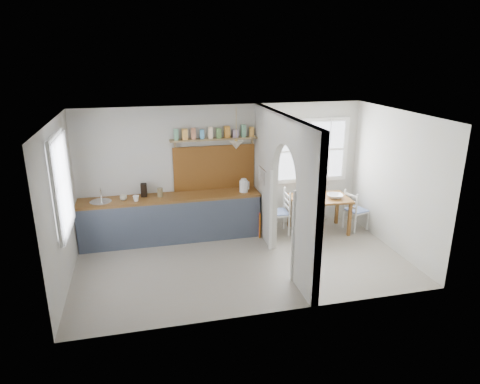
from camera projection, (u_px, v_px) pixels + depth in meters
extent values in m
cube|color=gray|center=(243.00, 262.00, 7.63)|extent=(5.80, 3.20, 0.01)
cube|color=beige|center=(243.00, 116.00, 6.81)|extent=(5.80, 3.20, 0.01)
cube|color=beige|center=(224.00, 169.00, 8.70)|extent=(5.80, 0.01, 2.60)
cube|color=beige|center=(271.00, 230.00, 5.74)|extent=(5.80, 0.01, 2.60)
cube|color=beige|center=(60.00, 207.00, 6.58)|extent=(0.01, 3.20, 2.60)
cube|color=beige|center=(396.00, 182.00, 7.86)|extent=(0.01, 3.20, 2.60)
cube|color=beige|center=(309.00, 215.00, 6.27)|extent=(0.12, 0.80, 2.60)
cube|color=beige|center=(266.00, 175.00, 8.30)|extent=(0.12, 1.20, 2.60)
cube|color=beige|center=(288.00, 149.00, 6.95)|extent=(0.12, 1.20, 1.05)
cube|color=brown|center=(171.00, 198.00, 8.30)|extent=(3.50, 0.60, 0.05)
cube|color=#434B59|center=(173.00, 225.00, 8.18)|extent=(3.50, 0.03, 0.85)
cube|color=black|center=(171.00, 218.00, 8.49)|extent=(3.46, 0.45, 0.85)
cylinder|color=silver|center=(101.00, 202.00, 8.01)|extent=(0.40, 0.40, 0.02)
cube|color=brown|center=(214.00, 168.00, 8.61)|extent=(1.65, 0.03, 0.90)
cube|color=#A0865D|center=(215.00, 139.00, 8.35)|extent=(1.75, 0.20, 0.03)
cube|color=#508A65|center=(176.00, 135.00, 8.15)|extent=(0.09, 0.09, 0.18)
cube|color=gold|center=(185.00, 135.00, 8.19)|extent=(0.09, 0.09, 0.18)
cube|color=#A35E3B|center=(193.00, 135.00, 8.22)|extent=(0.09, 0.09, 0.18)
cube|color=#448EBB|center=(202.00, 134.00, 8.26)|extent=(0.09, 0.09, 0.18)
cube|color=beige|center=(210.00, 134.00, 8.30)|extent=(0.09, 0.09, 0.18)
cube|color=#487331|center=(219.00, 134.00, 8.33)|extent=(0.09, 0.09, 0.18)
cube|color=#A96514|center=(227.00, 133.00, 8.37)|extent=(0.09, 0.09, 0.18)
cube|color=gray|center=(235.00, 133.00, 8.41)|extent=(0.09, 0.09, 0.18)
cube|color=#508A65|center=(243.00, 132.00, 8.44)|extent=(0.09, 0.09, 0.18)
cube|color=gold|center=(251.00, 132.00, 8.48)|extent=(0.09, 0.09, 0.18)
cone|color=silver|center=(236.00, 145.00, 8.13)|extent=(0.26, 0.26, 0.16)
cylinder|color=silver|center=(263.00, 169.00, 8.14)|extent=(0.02, 0.50, 0.02)
imported|color=white|center=(136.00, 198.00, 8.02)|extent=(0.15, 0.15, 0.11)
imported|color=beige|center=(123.00, 198.00, 8.07)|extent=(0.17, 0.17, 0.10)
cube|color=black|center=(144.00, 190.00, 8.28)|extent=(0.12, 0.16, 0.25)
cylinder|color=olive|center=(160.00, 192.00, 8.26)|extent=(0.11, 0.11, 0.17)
cube|color=#D83565|center=(259.00, 225.00, 8.56)|extent=(0.02, 0.03, 0.52)
cube|color=#CF6611|center=(260.00, 226.00, 8.54)|extent=(0.02, 0.03, 0.55)
imported|color=silver|center=(335.00, 196.00, 8.69)|extent=(0.39, 0.39, 0.08)
imported|color=#50794A|center=(315.00, 198.00, 8.56)|extent=(0.12, 0.12, 0.10)
cylinder|color=black|center=(307.00, 200.00, 8.56)|extent=(0.19, 0.19, 0.01)
imported|color=#684774|center=(321.00, 191.00, 8.88)|extent=(0.19, 0.19, 0.17)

